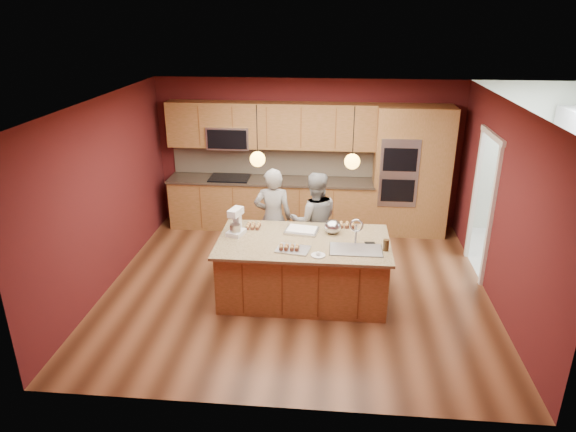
# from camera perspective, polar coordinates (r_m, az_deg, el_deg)

# --- Properties ---
(floor) EXTENTS (5.50, 5.50, 0.00)m
(floor) POSITION_cam_1_polar(r_m,az_deg,el_deg) (7.65, 0.96, -7.82)
(floor) COLOR #442515
(floor) RESTS_ON ground
(ceiling) EXTENTS (5.50, 5.50, 0.00)m
(ceiling) POSITION_cam_1_polar(r_m,az_deg,el_deg) (6.73, 1.11, 12.55)
(ceiling) COLOR white
(ceiling) RESTS_ON ground
(wall_back) EXTENTS (5.50, 0.00, 5.50)m
(wall_back) POSITION_cam_1_polar(r_m,az_deg,el_deg) (9.46, 2.18, 6.93)
(wall_back) COLOR #4F1618
(wall_back) RESTS_ON ground
(wall_front) EXTENTS (5.50, 0.00, 5.50)m
(wall_front) POSITION_cam_1_polar(r_m,az_deg,el_deg) (4.82, -1.23, -8.58)
(wall_front) COLOR #4F1618
(wall_front) RESTS_ON ground
(wall_left) EXTENTS (0.00, 5.00, 5.00)m
(wall_left) POSITION_cam_1_polar(r_m,az_deg,el_deg) (7.77, -19.65, 2.25)
(wall_left) COLOR #4F1618
(wall_left) RESTS_ON ground
(wall_right) EXTENTS (0.00, 5.00, 5.00)m
(wall_right) POSITION_cam_1_polar(r_m,az_deg,el_deg) (7.42, 22.72, 0.90)
(wall_right) COLOR #4F1618
(wall_right) RESTS_ON ground
(cabinet_run) EXTENTS (3.74, 0.64, 2.30)m
(cabinet_run) POSITION_cam_1_polar(r_m,az_deg,el_deg) (9.38, -2.10, 4.47)
(cabinet_run) COLOR brown
(cabinet_run) RESTS_ON floor
(oven_column) EXTENTS (1.30, 0.62, 2.30)m
(oven_column) POSITION_cam_1_polar(r_m,az_deg,el_deg) (9.31, 13.50, 4.80)
(oven_column) COLOR brown
(oven_column) RESTS_ON floor
(doorway_trim) EXTENTS (0.08, 1.11, 2.20)m
(doorway_trim) POSITION_cam_1_polar(r_m,az_deg,el_deg) (8.23, 20.77, 0.95)
(doorway_trim) COLOR white
(doorway_trim) RESTS_ON wall_right
(pendant_left) EXTENTS (0.20, 0.20, 0.80)m
(pendant_left) POSITION_cam_1_polar(r_m,az_deg,el_deg) (6.70, -3.40, 6.36)
(pendant_left) COLOR black
(pendant_left) RESTS_ON ceiling
(pendant_right) EXTENTS (0.20, 0.20, 0.80)m
(pendant_right) POSITION_cam_1_polar(r_m,az_deg,el_deg) (6.63, 7.15, 6.06)
(pendant_right) COLOR black
(pendant_right) RESTS_ON ceiling
(island) EXTENTS (2.35, 1.32, 1.25)m
(island) POSITION_cam_1_polar(r_m,az_deg,el_deg) (7.21, 1.82, -5.80)
(island) COLOR brown
(island) RESTS_ON floor
(person_left) EXTENTS (0.62, 0.43, 1.61)m
(person_left) POSITION_cam_1_polar(r_m,az_deg,el_deg) (7.93, -1.67, -0.26)
(person_left) COLOR black
(person_left) RESTS_ON floor
(person_right) EXTENTS (0.85, 0.71, 1.56)m
(person_right) POSITION_cam_1_polar(r_m,az_deg,el_deg) (7.89, 2.95, -0.57)
(person_right) COLOR slate
(person_right) RESTS_ON floor
(stand_mixer) EXTENTS (0.27, 0.32, 0.38)m
(stand_mixer) POSITION_cam_1_polar(r_m,az_deg,el_deg) (7.19, -5.81, -0.82)
(stand_mixer) COLOR white
(stand_mixer) RESTS_ON island
(sheet_cake) EXTENTS (0.51, 0.41, 0.05)m
(sheet_cake) POSITION_cam_1_polar(r_m,az_deg,el_deg) (7.29, 1.54, -1.59)
(sheet_cake) COLOR silver
(sheet_cake) RESTS_ON island
(cooling_rack) EXTENTS (0.47, 0.38, 0.02)m
(cooling_rack) POSITION_cam_1_polar(r_m,az_deg,el_deg) (6.75, 0.56, -3.71)
(cooling_rack) COLOR #AAACB2
(cooling_rack) RESTS_ON island
(mixing_bowl) EXTENTS (0.24, 0.24, 0.20)m
(mixing_bowl) POSITION_cam_1_polar(r_m,az_deg,el_deg) (7.25, 4.99, -1.19)
(mixing_bowl) COLOR #BABCC1
(mixing_bowl) RESTS_ON island
(plate) EXTENTS (0.19, 0.19, 0.01)m
(plate) POSITION_cam_1_polar(r_m,az_deg,el_deg) (6.60, 3.37, -4.39)
(plate) COLOR silver
(plate) RESTS_ON island
(tumbler) EXTENTS (0.08, 0.08, 0.15)m
(tumbler) POSITION_cam_1_polar(r_m,az_deg,el_deg) (6.83, 10.83, -3.20)
(tumbler) COLOR #382714
(tumbler) RESTS_ON island
(phone) EXTENTS (0.14, 0.09, 0.01)m
(phone) POSITION_cam_1_polar(r_m,az_deg,el_deg) (7.02, 9.08, -2.99)
(phone) COLOR black
(phone) RESTS_ON island
(cupcakes_left) EXTENTS (0.22, 0.22, 0.06)m
(cupcakes_left) POSITION_cam_1_polar(r_m,az_deg,el_deg) (7.43, -3.89, -1.08)
(cupcakes_left) COLOR #B88648
(cupcakes_left) RESTS_ON island
(cupcakes_rack) EXTENTS (0.28, 0.14, 0.06)m
(cupcakes_rack) POSITION_cam_1_polar(r_m,az_deg,el_deg) (6.72, 0.14, -3.48)
(cupcakes_rack) COLOR #B88648
(cupcakes_rack) RESTS_ON island
(cupcakes_right) EXTENTS (0.24, 0.16, 0.07)m
(cupcakes_right) POSITION_cam_1_polar(r_m,az_deg,el_deg) (7.48, 6.58, -0.99)
(cupcakes_right) COLOR #B88648
(cupcakes_right) RESTS_ON island
(washer) EXTENTS (0.64, 0.66, 1.02)m
(washer) POSITION_cam_1_polar(r_m,az_deg,el_deg) (8.96, 29.14, -2.53)
(washer) COLOR white
(washer) RESTS_ON floor
(dryer) EXTENTS (0.64, 0.65, 0.89)m
(dryer) POSITION_cam_1_polar(r_m,az_deg,el_deg) (9.54, 27.79, -1.30)
(dryer) COLOR white
(dryer) RESTS_ON floor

